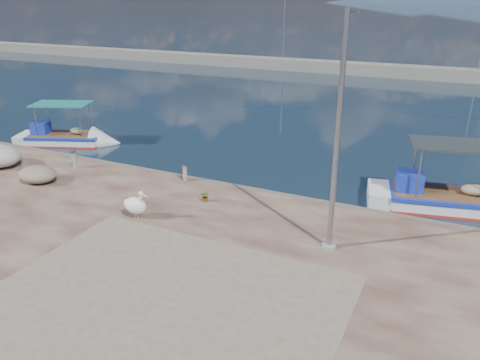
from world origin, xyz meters
name	(u,v)px	position (x,y,z in m)	size (l,w,h in m)	color
ground	(189,257)	(0.00, 0.00, 0.00)	(1400.00, 1400.00, 0.00)	#162635
quay_patch	(159,304)	(1.00, -3.00, 0.50)	(9.00, 7.00, 0.01)	gray
breakwater	(392,71)	(0.00, 40.00, 0.60)	(120.00, 2.20, 7.50)	gray
boat_left	(65,140)	(-12.80, 7.62, 0.21)	(5.84, 3.77, 2.68)	white
boat_right	(448,202)	(7.21, 7.65, 0.24)	(6.65, 3.39, 3.06)	white
pelican	(136,205)	(-2.54, 0.74, 1.02)	(1.14, 0.60, 1.10)	tan
lamp_post	(337,145)	(4.08, 1.72, 3.80)	(0.44, 0.96, 7.00)	gray
bollard_near	(185,172)	(-2.96, 4.60, 0.88)	(0.23, 0.23, 0.71)	gray
bollard_far	(74,159)	(-8.28, 3.73, 0.93)	(0.26, 0.26, 0.79)	gray
potted_plant	(206,196)	(-1.10, 3.06, 0.71)	(0.37, 0.32, 0.41)	#33722D
net_pile_b	(38,174)	(-8.43, 1.78, 0.83)	(1.71, 1.33, 0.66)	gray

